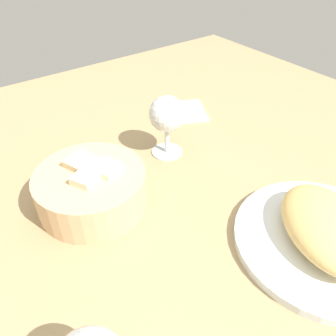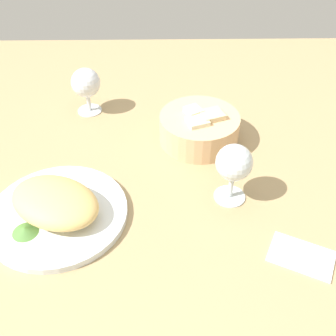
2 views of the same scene
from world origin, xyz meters
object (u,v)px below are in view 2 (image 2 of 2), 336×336
Objects in this scene: folded_napkin at (302,255)px; wine_glass_near at (234,165)px; bread_basket at (199,128)px; plate at (58,214)px; wine_glass_far at (86,84)px.

wine_glass_near is at bearing -28.43° from folded_napkin.
wine_glass_near is (4.82, -19.34, 5.00)cm from bread_basket.
bread_basket reaches higher than folded_napkin.
wine_glass_far is (1.25, 37.31, 7.15)cm from plate.
wine_glass_far is at bearing -21.45° from folded_napkin.
bread_basket is 37.89cm from folded_napkin.
bread_basket is (29.02, 24.08, 2.86)cm from plate.
wine_glass_near is 1.06× the size of wine_glass_far.
plate is at bearing -140.31° from bread_basket.
folded_napkin is at bearing -13.09° from plate.
wine_glass_near reaches higher than bread_basket.
bread_basket is at bearing -39.45° from folded_napkin.
folded_napkin is (43.25, -47.66, -7.45)cm from wine_glass_far.
bread_basket is at bearing -25.48° from wine_glass_far.
bread_basket is 31.05cm from wine_glass_far.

